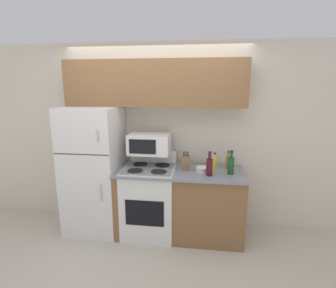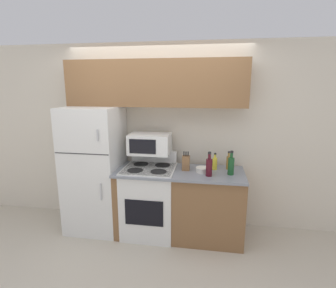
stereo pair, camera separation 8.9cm
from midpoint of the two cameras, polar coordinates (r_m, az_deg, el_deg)
name	(u,v)px [view 2 (the right image)]	position (r m, az deg, el deg)	size (l,w,h in m)	color
ground_plane	(148,245)	(3.57, -3.61, -21.02)	(12.00, 12.00, 0.00)	beige
wall_back	(158,136)	(3.76, -1.41, 1.83)	(8.00, 0.05, 2.55)	beige
lower_cabinets	(180,203)	(3.57, 3.25, -12.66)	(1.64, 0.68, 0.91)	brown
refrigerator	(95,169)	(3.75, -14.94, -5.29)	(0.72, 0.72, 1.71)	white
upper_cabinets	(155,83)	(3.50, -2.07, 13.04)	(2.36, 0.33, 0.60)	brown
stove	(150,199)	(3.61, -3.24, -11.97)	(0.67, 0.66, 1.08)	white
microwave	(150,144)	(3.49, -3.23, 0.09)	(0.54, 0.38, 0.26)	white
knife_block	(186,163)	(3.39, 4.68, -4.11)	(0.09, 0.09, 0.25)	brown
bowl	(202,170)	(3.34, 8.20, -5.55)	(0.16, 0.16, 0.07)	silver
bottle_cooking_spray	(215,163)	(3.47, 10.88, -4.09)	(0.06, 0.06, 0.22)	gold
bottle_vinegar	(228,162)	(3.51, 13.73, -3.89)	(0.06, 0.06, 0.24)	olive
bottle_wine_green	(231,165)	(3.30, 14.32, -4.53)	(0.08, 0.08, 0.30)	#194C23
bottle_wine_red	(209,167)	(3.20, 9.73, -4.86)	(0.08, 0.08, 0.30)	#470F19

